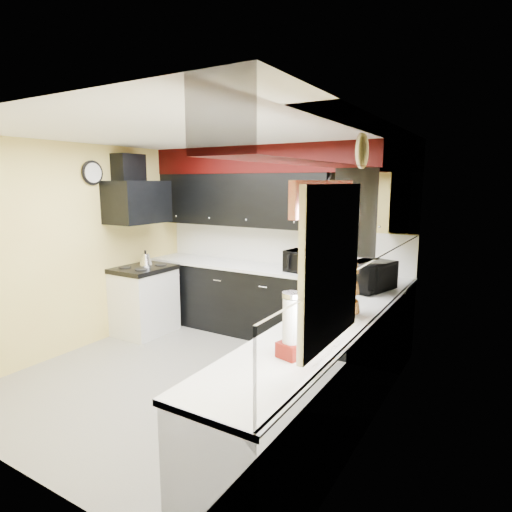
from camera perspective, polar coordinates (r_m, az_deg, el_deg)
The scene contains 35 objects.
ground at distance 4.71m, azimuth -7.80°, elevation -15.93°, with size 3.60×3.60×0.00m, color gray.
wall_back at distance 5.80m, azimuth 3.08°, elevation 2.01°, with size 3.60×0.06×2.50m, color #E0C666.
wall_right at distance 3.49m, azimuth 15.47°, elevation -3.60°, with size 0.06×3.60×2.50m, color #E0C666.
wall_left at distance 5.62m, azimuth -22.60°, elevation 1.00°, with size 0.06×3.60×2.50m, color #E0C666.
ceiling at distance 4.27m, azimuth -8.61°, elevation 15.93°, with size 3.60×3.60×0.06m, color white.
cab_back at distance 5.71m, azimuth 1.59°, elevation -6.32°, with size 3.60×0.60×0.90m, color black.
cab_right at distance 3.58m, azimuth 8.67°, elevation -16.63°, with size 0.60×3.00×0.90m, color black.
counter_back at distance 5.60m, azimuth 1.61°, elevation -1.69°, with size 3.62×0.64×0.04m, color white.
counter_right at distance 3.40m, azimuth 8.88°, elevation -9.52°, with size 0.64×3.02×0.04m, color white.
splash_back at distance 5.80m, azimuth 3.03°, elevation 1.41°, with size 3.60×0.02×0.50m, color white.
splash_right at distance 3.51m, azimuth 15.26°, elevation -4.54°, with size 0.02×3.60×0.50m, color white.
upper_back at distance 5.86m, azimuth -2.04°, elevation 7.50°, with size 2.60×0.35×0.70m, color black.
upper_right at distance 4.32m, azimuth 16.80°, elevation 6.24°, with size 0.35×1.80×0.70m, color black.
soffit_back at distance 5.60m, azimuth 2.30°, elevation 12.76°, with size 3.60×0.36×0.35m, color black.
soffit_right at distance 3.29m, azimuth 12.36°, elevation 14.58°, with size 0.36×3.24×0.35m, color black.
stove at distance 6.03m, azimuth -14.62°, elevation -5.96°, with size 0.60×0.75×0.86m, color white.
cooktop at distance 5.93m, azimuth -14.82°, elevation -1.67°, with size 0.62×0.77×0.06m, color black.
hood at distance 5.85m, azimuth -15.55°, elevation 6.95°, with size 0.50×0.78×0.55m, color black.
hood_duct at distance 5.95m, azimuth -16.62°, elevation 10.99°, with size 0.24×0.40×0.40m, color black.
window at distance 2.59m, azimuth 10.06°, elevation -1.21°, with size 0.03×0.86×0.96m, color white, non-canonical shape.
valance at distance 2.57m, azimuth 9.18°, elevation 7.70°, with size 0.04×0.88×0.20m, color red.
pan_top at distance 5.18m, azimuth 9.98°, elevation 9.26°, with size 0.03×0.22×0.40m, color black, non-canonical shape.
pan_mid at distance 5.07m, azimuth 9.36°, elevation 6.44°, with size 0.03×0.28×0.46m, color black, non-canonical shape.
pan_low at distance 5.31m, azimuth 10.40°, elevation 6.24°, with size 0.03×0.24×0.42m, color black, non-canonical shape.
cut_board at distance 4.95m, azimuth 8.97°, elevation 6.95°, with size 0.03×0.26×0.35m, color white.
baskets at distance 3.63m, azimuth 11.37°, elevation -4.04°, with size 0.27×0.27×0.50m, color brown, non-canonical shape.
clock at distance 5.69m, azimuth -20.98°, elevation 10.32°, with size 0.03×0.30×0.30m, color black, non-canonical shape.
deco_plate at distance 3.08m, azimuth 13.98°, elevation 13.46°, with size 0.03×0.24×0.24m, color white, non-canonical shape.
toaster_oven at distance 5.30m, azimuth 6.49°, elevation -0.73°, with size 0.46×0.38×0.26m, color black.
microwave at distance 4.55m, azimuth 14.83°, elevation -2.58°, with size 0.53×0.36×0.29m, color black.
utensil_crock at distance 5.26m, azimuth 9.56°, elevation -1.51°, with size 0.14×0.14×0.15m, color white.
knife_block at distance 5.20m, azimuth 10.12°, elevation -1.37°, with size 0.09×0.13×0.20m, color black.
kettle at distance 6.02m, azimuth -14.51°, elevation -0.43°, with size 0.18×0.18×0.16m, color silver, non-canonical shape.
dispenser_a at distance 3.05m, azimuth 6.63°, elevation -8.03°, with size 0.12×0.12×0.34m, color #5C0B11, non-canonical shape.
dispenser_b at distance 2.73m, azimuth 4.76°, elevation -9.44°, with size 0.15×0.15×0.40m, color maroon, non-canonical shape.
Camera 1 is at (2.69, -3.28, 2.04)m, focal length 30.00 mm.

